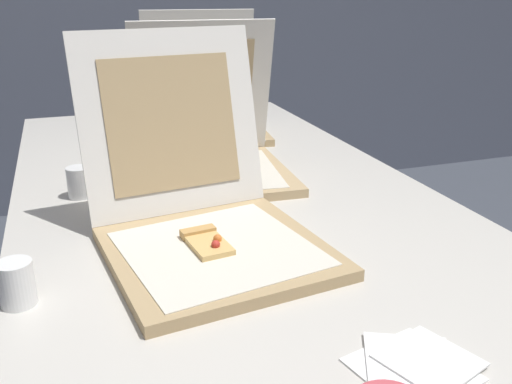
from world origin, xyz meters
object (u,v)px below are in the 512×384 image
cup_white_near_left (16,284)px  table (228,213)px  pizza_box_middle (211,155)px  cup_white_mid (79,182)px  cup_white_far (107,153)px  napkin_pile (416,364)px  pizza_box_front (206,220)px  pizza_box_back (204,116)px

cup_white_near_left → table: bearing=38.7°
pizza_box_middle → cup_white_near_left: pizza_box_middle is taller
table → cup_white_mid: size_ratio=27.57×
cup_white_far → cup_white_near_left: same height
cup_white_near_left → napkin_pile: size_ratio=0.41×
pizza_box_middle → napkin_pile: (0.05, -0.85, -0.05)m
cup_white_far → napkin_pile: (0.30, -1.03, -0.03)m
pizza_box_middle → cup_white_near_left: size_ratio=5.52×
cup_white_far → napkin_pile: cup_white_far is taller
cup_white_far → cup_white_near_left: bearing=-106.2°
cup_white_near_left → cup_white_far: bearing=73.8°
pizza_box_front → cup_white_far: pizza_box_front is taller
table → cup_white_far: size_ratio=27.57×
cup_white_near_left → napkin_pile: 0.61m
table → cup_white_mid: cup_white_mid is taller
pizza_box_middle → cup_white_far: size_ratio=5.52×
pizza_box_front → napkin_pile: (0.17, -0.44, -0.05)m
table → pizza_box_back: 0.62m
pizza_box_middle → cup_white_mid: bearing=-167.3°
table → cup_white_mid: (-0.33, 0.10, 0.08)m
pizza_box_front → cup_white_near_left: 0.35m
napkin_pile → table: bearing=94.6°
pizza_box_middle → cup_white_mid: 0.34m
table → pizza_box_middle: 0.19m
table → pizza_box_front: bearing=-114.4°
pizza_box_front → napkin_pile: pizza_box_front is taller
table → cup_white_far: (-0.25, 0.33, 0.08)m
table → pizza_box_middle: size_ratio=5.00×
pizza_box_front → pizza_box_back: pizza_box_back is taller
pizza_box_back → pizza_box_front: bearing=-97.3°
table → pizza_box_front: (-0.12, -0.26, 0.10)m
cup_white_far → pizza_box_front: bearing=-77.3°
table → pizza_box_middle: bearing=89.1°
pizza_box_middle → napkin_pile: 0.86m
pizza_box_middle → napkin_pile: size_ratio=2.27×
pizza_box_front → cup_white_mid: (-0.22, 0.36, -0.02)m
pizza_box_front → cup_white_near_left: size_ratio=7.04×
pizza_box_front → napkin_pile: size_ratio=2.89×
pizza_box_back → cup_white_near_left: size_ratio=5.87×
table → cup_white_near_left: size_ratio=27.57×
cup_white_far → cup_white_near_left: (-0.20, -0.69, 0.00)m
pizza_box_front → napkin_pile: 0.48m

